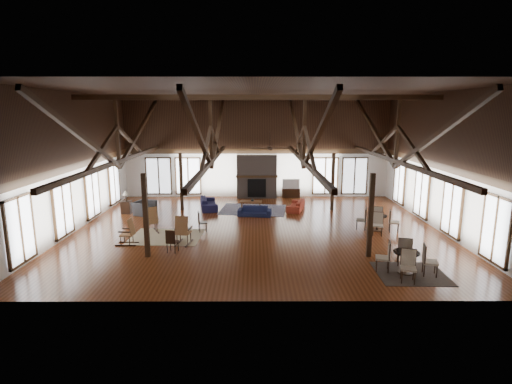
{
  "coord_description": "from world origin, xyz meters",
  "views": [
    {
      "loc": [
        -0.13,
        -17.22,
        5.14
      ],
      "look_at": [
        -0.06,
        1.0,
        1.48
      ],
      "focal_mm": 28.0,
      "sensor_mm": 36.0,
      "label": 1
    }
  ],
  "objects_px": {
    "sofa_navy_front": "(255,211)",
    "sofa_navy_left": "(209,203)",
    "sofa_orange": "(296,205)",
    "coffee_table": "(251,202)",
    "cafe_table_far": "(378,220)",
    "cafe_table_near": "(406,258)",
    "tv_console": "(291,193)",
    "armchair": "(144,208)"
  },
  "relations": [
    {
      "from": "sofa_orange",
      "to": "coffee_table",
      "type": "xyz_separation_m",
      "value": [
        -2.41,
        0.21,
        0.12
      ]
    },
    {
      "from": "sofa_navy_left",
      "to": "coffee_table",
      "type": "relative_size",
      "value": 1.67
    },
    {
      "from": "sofa_navy_left",
      "to": "cafe_table_far",
      "type": "bearing_deg",
      "value": -128.05
    },
    {
      "from": "sofa_navy_front",
      "to": "coffee_table",
      "type": "height_order",
      "value": "sofa_navy_front"
    },
    {
      "from": "tv_console",
      "to": "sofa_navy_front",
      "type": "bearing_deg",
      "value": -116.33
    },
    {
      "from": "cafe_table_far",
      "to": "tv_console",
      "type": "height_order",
      "value": "cafe_table_far"
    },
    {
      "from": "sofa_orange",
      "to": "tv_console",
      "type": "relative_size",
      "value": 1.66
    },
    {
      "from": "coffee_table",
      "to": "armchair",
      "type": "relative_size",
      "value": 1.18
    },
    {
      "from": "sofa_navy_front",
      "to": "cafe_table_far",
      "type": "relative_size",
      "value": 0.88
    },
    {
      "from": "sofa_orange",
      "to": "armchair",
      "type": "xyz_separation_m",
      "value": [
        -7.84,
        -0.9,
        0.08
      ]
    },
    {
      "from": "coffee_table",
      "to": "cafe_table_near",
      "type": "distance_m",
      "value": 10.13
    },
    {
      "from": "sofa_navy_front",
      "to": "coffee_table",
      "type": "bearing_deg",
      "value": 105.63
    },
    {
      "from": "cafe_table_far",
      "to": "coffee_table",
      "type": "bearing_deg",
      "value": 144.6
    },
    {
      "from": "cafe_table_near",
      "to": "sofa_orange",
      "type": "bearing_deg",
      "value": 107.55
    },
    {
      "from": "sofa_navy_left",
      "to": "armchair",
      "type": "relative_size",
      "value": 1.96
    },
    {
      "from": "sofa_navy_left",
      "to": "sofa_orange",
      "type": "distance_m",
      "value": 4.7
    },
    {
      "from": "armchair",
      "to": "tv_console",
      "type": "height_order",
      "value": "armchair"
    },
    {
      "from": "cafe_table_far",
      "to": "tv_console",
      "type": "xyz_separation_m",
      "value": [
        -3.19,
        7.04,
        -0.21
      ]
    },
    {
      "from": "sofa_orange",
      "to": "tv_console",
      "type": "height_order",
      "value": "tv_console"
    },
    {
      "from": "cafe_table_near",
      "to": "sofa_navy_left",
      "type": "bearing_deg",
      "value": 129.81
    },
    {
      "from": "tv_console",
      "to": "sofa_orange",
      "type": "bearing_deg",
      "value": -90.38
    },
    {
      "from": "sofa_navy_left",
      "to": "cafe_table_near",
      "type": "height_order",
      "value": "cafe_table_near"
    },
    {
      "from": "armchair",
      "to": "cafe_table_far",
      "type": "relative_size",
      "value": 0.56
    },
    {
      "from": "sofa_navy_front",
      "to": "cafe_table_near",
      "type": "relative_size",
      "value": 0.85
    },
    {
      "from": "sofa_navy_front",
      "to": "sofa_navy_left",
      "type": "xyz_separation_m",
      "value": [
        -2.48,
        1.56,
        0.06
      ]
    },
    {
      "from": "sofa_navy_left",
      "to": "sofa_orange",
      "type": "bearing_deg",
      "value": -104.56
    },
    {
      "from": "armchair",
      "to": "sofa_orange",
      "type": "bearing_deg",
      "value": -62.19
    },
    {
      "from": "sofa_navy_front",
      "to": "coffee_table",
      "type": "xyz_separation_m",
      "value": [
        -0.21,
        1.45,
        0.14
      ]
    },
    {
      "from": "sofa_navy_front",
      "to": "tv_console",
      "type": "relative_size",
      "value": 1.53
    },
    {
      "from": "tv_console",
      "to": "coffee_table",
      "type": "bearing_deg",
      "value": -128.62
    },
    {
      "from": "sofa_navy_front",
      "to": "tv_console",
      "type": "distance_m",
      "value": 5.01
    },
    {
      "from": "sofa_orange",
      "to": "coffee_table",
      "type": "height_order",
      "value": "sofa_orange"
    },
    {
      "from": "cafe_table_far",
      "to": "armchair",
      "type": "bearing_deg",
      "value": 165.4
    },
    {
      "from": "coffee_table",
      "to": "armchair",
      "type": "distance_m",
      "value": 5.54
    },
    {
      "from": "cafe_table_near",
      "to": "cafe_table_far",
      "type": "distance_m",
      "value": 4.77
    },
    {
      "from": "coffee_table",
      "to": "cafe_table_near",
      "type": "bearing_deg",
      "value": -50.16
    },
    {
      "from": "sofa_orange",
      "to": "cafe_table_near",
      "type": "bearing_deg",
      "value": 33.56
    },
    {
      "from": "sofa_navy_left",
      "to": "tv_console",
      "type": "distance_m",
      "value": 5.55
    },
    {
      "from": "coffee_table",
      "to": "armchair",
      "type": "bearing_deg",
      "value": -158.83
    },
    {
      "from": "cafe_table_far",
      "to": "sofa_orange",
      "type": "bearing_deg",
      "value": 130.32
    },
    {
      "from": "coffee_table",
      "to": "tv_console",
      "type": "xyz_separation_m",
      "value": [
        2.43,
        3.05,
        -0.11
      ]
    },
    {
      "from": "sofa_navy_front",
      "to": "cafe_table_far",
      "type": "xyz_separation_m",
      "value": [
        5.41,
        -2.55,
        0.24
      ]
    }
  ]
}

